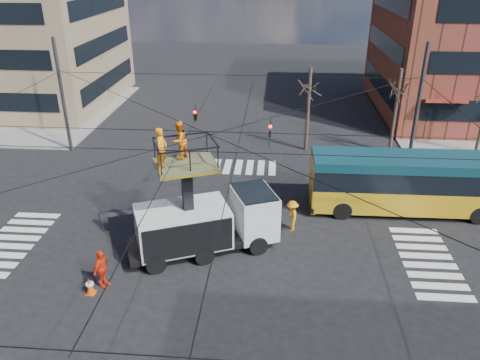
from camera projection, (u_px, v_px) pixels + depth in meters
name	position (u px, v px, depth m)	size (l,w,h in m)	color
ground	(214.00, 251.00, 22.35)	(120.00, 120.00, 0.00)	black
sidewalk_nw	(16.00, 110.00, 42.72)	(18.00, 18.00, 0.12)	slate
crosswalks	(214.00, 251.00, 22.34)	(22.40, 22.40, 0.02)	silver
overhead_network	(211.00, 165.00, 20.87)	(24.24, 24.24, 8.00)	#2D2D30
tree_a	(310.00, 87.00, 32.15)	(2.00, 2.00, 6.00)	#382B21
tree_b	(399.00, 89.00, 31.72)	(2.00, 2.00, 6.00)	#382B21
utility_truck	(205.00, 211.00, 21.65)	(7.35, 4.79, 6.46)	black
city_bus	(413.00, 182.00, 25.20)	(10.98, 2.73, 3.20)	#C09512
traffic_cone	(90.00, 286.00, 19.37)	(0.36, 0.36, 0.74)	#F5510A
worker_ground	(102.00, 269.00, 19.58)	(1.03, 0.43, 1.76)	#FF3210
flagger	(292.00, 216.00, 23.76)	(1.06, 0.61, 1.64)	orange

